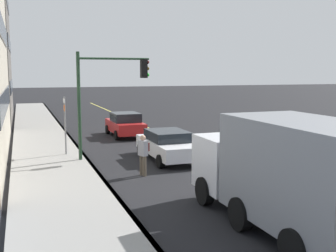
{
  "coord_description": "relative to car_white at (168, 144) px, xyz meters",
  "views": [
    {
      "loc": [
        -16.52,
        9.02,
        4.21
      ],
      "look_at": [
        0.4,
        2.98,
        1.86
      ],
      "focal_mm": 44.38,
      "sensor_mm": 36.0,
      "label": 1
    }
  ],
  "objects": [
    {
      "name": "street_sign_post",
      "position": [
        2.23,
        4.58,
        1.02
      ],
      "size": [
        0.6,
        0.08,
        3.0
      ],
      "color": "slate",
      "rests_on": "ground"
    },
    {
      "name": "traffic_light_mast",
      "position": [
        0.72,
        2.72,
        2.76
      ],
      "size": [
        0.28,
        3.45,
        5.11
      ],
      "color": "#1E3823",
      "rests_on": "ground"
    },
    {
      "name": "truck_gray",
      "position": [
        -9.57,
        0.07,
        0.87
      ],
      "size": [
        6.72,
        2.58,
        3.04
      ],
      "color": "silver",
      "rests_on": "ground"
    },
    {
      "name": "sidewalk_slab",
      "position": [
        -1.99,
        5.39,
        -0.66
      ],
      "size": [
        80.0,
        3.44,
        0.15
      ],
      "primitive_type": "cube",
      "color": "gray",
      "rests_on": "ground"
    },
    {
      "name": "car_black",
      "position": [
        -2.92,
        -5.06,
        0.04
      ],
      "size": [
        3.95,
        2.04,
        1.53
      ],
      "color": "black",
      "rests_on": "ground"
    },
    {
      "name": "lane_stripe_center",
      "position": [
        -1.99,
        -2.41,
        -0.73
      ],
      "size": [
        80.0,
        0.16,
        0.01
      ],
      "primitive_type": "cube",
      "color": "#D8CC4C",
      "rests_on": "ground"
    },
    {
      "name": "car_red",
      "position": [
        7.8,
        0.19,
        0.06
      ],
      "size": [
        4.25,
        1.97,
        1.56
      ],
      "color": "red",
      "rests_on": "ground"
    },
    {
      "name": "car_white",
      "position": [
        0.0,
        0.0,
        0.0
      ],
      "size": [
        4.73,
        2.06,
        1.4
      ],
      "color": "silver",
      "rests_on": "ground"
    },
    {
      "name": "curb_edge",
      "position": [
        -1.99,
        3.75,
        -0.66
      ],
      "size": [
        80.0,
        0.16,
        0.15
      ],
      "primitive_type": "cube",
      "color": "slate",
      "rests_on": "ground"
    },
    {
      "name": "ground",
      "position": [
        -1.99,
        -2.41,
        -0.74
      ],
      "size": [
        200.0,
        200.0,
        0.0
      ],
      "primitive_type": "plane",
      "color": "black"
    },
    {
      "name": "pedestrian_with_backpack",
      "position": [
        -2.63,
        2.0,
        0.24
      ],
      "size": [
        0.45,
        0.45,
        1.68
      ],
      "color": "brown",
      "rests_on": "ground"
    }
  ]
}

